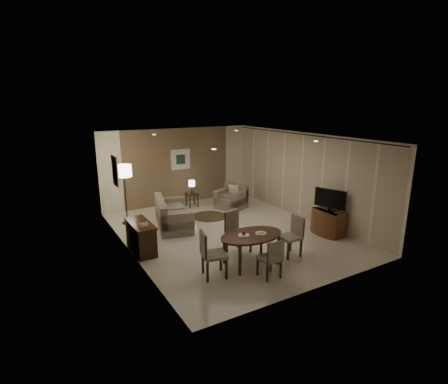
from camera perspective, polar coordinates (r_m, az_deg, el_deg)
room_shell at (r=9.91m, az=-0.58°, el=1.37°), size 5.50×7.00×2.70m
taupe_accent at (r=12.63m, az=-7.54°, el=4.16°), size 3.96×0.03×2.70m
curtain_wall at (r=11.16m, az=12.52°, el=2.38°), size 0.08×6.70×2.58m
curtain_rod at (r=10.96m, az=12.91°, el=9.14°), size 0.03×6.80×0.03m
art_back_frame at (r=12.60m, az=-7.12°, el=5.31°), size 0.72×0.03×0.72m
art_back_canvas at (r=12.59m, az=-7.09°, el=5.30°), size 0.34×0.01×0.34m
art_left_frame at (r=9.58m, az=-17.37°, el=3.28°), size 0.03×0.60×0.80m
art_left_canvas at (r=9.58m, az=-17.28°, el=3.29°), size 0.01×0.46×0.64m
downlight_nl at (r=7.10m, az=-1.65°, el=6.99°), size 0.10×0.10×0.01m
downlight_nr at (r=8.78m, az=14.76°, el=8.01°), size 0.10×0.10×0.01m
downlight_fl at (r=10.39m, az=-11.33°, el=9.18°), size 0.10×0.10×0.01m
downlight_fr at (r=11.60m, az=2.03°, el=10.01°), size 0.10×0.10×0.01m
console_desk at (r=8.92m, az=-13.40°, el=-7.17°), size 0.48×1.20×0.75m
telephone at (r=8.50m, az=-12.97°, el=-5.18°), size 0.20×0.14×0.09m
tv_cabinet at (r=10.21m, az=16.74°, el=-4.72°), size 0.48×0.90×0.70m
flat_tv at (r=10.00m, az=16.94°, el=-1.12°), size 0.36×0.85×0.60m
dining_table at (r=8.08m, az=4.49°, el=-9.30°), size 1.52×0.95×0.71m
chair_near at (r=7.53m, az=7.42°, el=-10.60°), size 0.43×0.43×0.87m
chair_far at (r=8.57m, az=2.45°, el=-6.64°), size 0.62×0.62×1.03m
chair_left at (r=7.46m, az=-1.61°, el=-10.10°), size 0.59×0.59×1.01m
chair_right at (r=8.57m, az=10.71°, el=-7.18°), size 0.48×0.48×0.96m
plate_a at (r=7.88m, az=3.25°, el=-7.04°), size 0.26×0.26×0.02m
plate_b at (r=8.02m, az=6.05°, el=-6.71°), size 0.26×0.26×0.02m
fruit_apple at (r=7.86m, az=3.25°, el=-6.69°), size 0.09×0.09×0.09m
napkin at (r=8.01m, az=6.05°, el=-6.56°), size 0.12×0.08×0.03m
round_rug at (r=11.33m, az=-2.40°, el=-3.98°), size 1.14×1.14×0.01m
sofa at (r=10.41m, az=-8.25°, el=-3.38°), size 2.00×1.34×0.86m
armchair at (r=12.10m, az=1.16°, el=-0.79°), size 1.16×1.19×0.80m
side_table at (r=12.37m, az=-5.23°, el=-1.26°), size 0.38×0.38×0.49m
table_lamp at (r=12.25m, az=-5.28°, el=0.96°), size 0.22×0.22×0.50m
floor_lamp at (r=10.85m, az=-15.80°, el=-0.44°), size 0.46×0.46×1.81m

